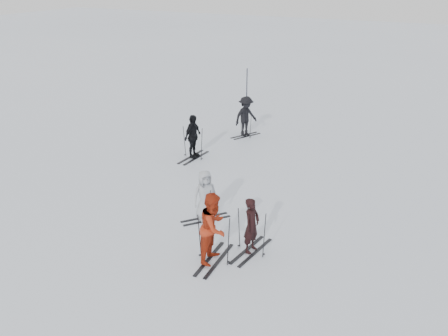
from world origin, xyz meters
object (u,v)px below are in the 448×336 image
(skier_grey, at_px, (205,196))
(skier_red, at_px, (214,228))
(skier_uphill_far, at_px, (246,117))
(skier_near_dark, at_px, (252,226))
(skier_uphill_left, at_px, (193,137))
(piste_marker, at_px, (247,90))

(skier_grey, bearing_deg, skier_red, -106.30)
(skier_grey, height_order, skier_uphill_far, skier_uphill_far)
(skier_red, height_order, skier_uphill_far, skier_red)
(skier_near_dark, xyz_separation_m, skier_red, (-0.69, -0.83, 0.18))
(skier_near_dark, relative_size, skier_grey, 0.99)
(skier_near_dark, relative_size, skier_red, 0.81)
(skier_uphill_left, relative_size, skier_uphill_far, 0.98)
(skier_red, height_order, piste_marker, piste_marker)
(skier_grey, distance_m, piste_marker, 12.39)
(skier_uphill_left, distance_m, skier_uphill_far, 3.52)
(skier_grey, distance_m, skier_uphill_far, 8.10)
(skier_uphill_far, bearing_deg, skier_uphill_left, -165.05)
(skier_uphill_far, relative_size, piste_marker, 0.80)
(skier_red, bearing_deg, piste_marker, 17.26)
(skier_red, relative_size, skier_uphill_left, 1.09)
(skier_grey, relative_size, piste_marker, 0.70)
(skier_grey, xyz_separation_m, piste_marker, (-4.02, 11.71, 0.33))
(skier_red, distance_m, skier_uphill_far, 10.28)
(skier_red, bearing_deg, skier_uphill_far, 16.09)
(skier_red, bearing_deg, skier_grey, 30.51)
(skier_uphill_left, height_order, piste_marker, piste_marker)
(skier_uphill_left, distance_m, piste_marker, 7.46)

